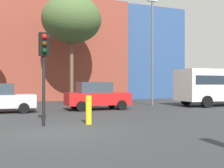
{
  "coord_description": "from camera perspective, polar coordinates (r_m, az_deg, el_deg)",
  "views": [
    {
      "loc": [
        -1.45,
        -9.31,
        1.62
      ],
      "look_at": [
        5.72,
        9.36,
        1.64
      ],
      "focal_mm": 43.98,
      "sensor_mm": 36.0,
      "label": 1
    }
  ],
  "objects": [
    {
      "name": "ground_plane",
      "position": [
        9.56,
        -12.13,
        -9.83
      ],
      "size": [
        200.0,
        200.0,
        0.0
      ],
      "primitive_type": "plane",
      "color": "#2D3033"
    },
    {
      "name": "building_backdrop",
      "position": [
        32.34,
        -17.88,
        6.45
      ],
      "size": [
        35.95,
        10.76,
        12.45
      ],
      "color": "brown",
      "rests_on": "ground_plane"
    },
    {
      "name": "parked_car_3",
      "position": [
        17.64,
        -3.19,
        -2.48
      ],
      "size": [
        4.07,
        2.0,
        1.76
      ],
      "color": "red",
      "rests_on": "ground_plane"
    },
    {
      "name": "white_bus",
      "position": [
        22.36,
        21.5,
        -0.06
      ],
      "size": [
        6.8,
        2.62,
        2.72
      ],
      "color": "white",
      "rests_on": "ground_plane"
    },
    {
      "name": "traffic_light_island",
      "position": [
        11.01,
        -13.99,
        5.42
      ],
      "size": [
        0.37,
        0.37,
        3.63
      ],
      "rotation": [
        0.0,
        0.0,
        -1.51
      ],
      "color": "black",
      "rests_on": "ground_plane"
    },
    {
      "name": "bare_tree_0",
      "position": [
        24.3,
        -8.38,
        13.1
      ],
      "size": [
        5.1,
        5.1,
        9.22
      ],
      "color": "brown",
      "rests_on": "ground_plane"
    },
    {
      "name": "bollard_yellow_0",
      "position": [
        11.23,
        -4.87,
        -5.37
      ],
      "size": [
        0.24,
        0.24,
        1.17
      ],
      "primitive_type": "cylinder",
      "color": "yellow",
      "rests_on": "ground_plane"
    },
    {
      "name": "street_lamp",
      "position": [
        21.44,
        8.37,
        7.99
      ],
      "size": [
        0.8,
        0.24,
        8.19
      ],
      "color": "#59595E",
      "rests_on": "ground_plane"
    }
  ]
}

